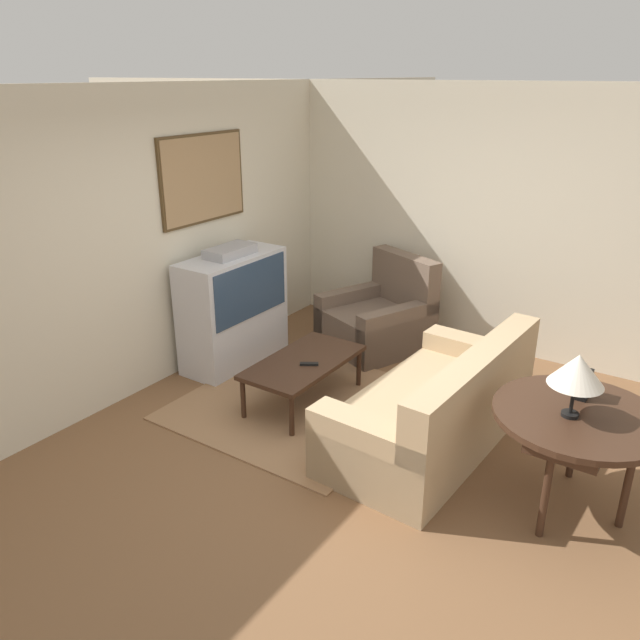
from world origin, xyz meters
TOP-DOWN VIEW (x-y plane):
  - ground_plane at (0.00, 0.00)m, footprint 12.00×12.00m
  - wall_back at (0.01, 2.13)m, footprint 12.00×0.10m
  - wall_right at (2.63, 0.00)m, footprint 0.06×12.00m
  - area_rug at (0.43, 0.73)m, footprint 1.94×1.89m
  - tv at (0.80, 1.79)m, footprint 1.14×0.50m
  - couch at (0.52, -0.55)m, footprint 2.02×1.05m
  - armchair at (1.95, 0.76)m, footprint 1.24×1.21m
  - coffee_table at (0.49, 0.71)m, footprint 1.16×0.61m
  - console_table at (0.29, -1.62)m, footprint 1.09×1.09m
  - table_lamp at (0.22, -1.58)m, footprint 0.34×0.34m
  - mantel_clock at (0.52, -1.58)m, footprint 0.14×0.10m
  - remote at (0.43, 0.61)m, footprint 0.12×0.16m

SIDE VIEW (x-z plane):
  - ground_plane at x=0.00m, z-range 0.00..0.00m
  - area_rug at x=0.43m, z-range 0.00..0.01m
  - armchair at x=1.95m, z-range -0.19..0.79m
  - couch at x=0.52m, z-range -0.13..0.73m
  - coffee_table at x=0.49m, z-range 0.17..0.58m
  - remote at x=0.43m, z-range 0.41..0.43m
  - tv at x=0.80m, z-range -0.03..1.18m
  - console_table at x=0.29m, z-range 0.30..1.03m
  - mantel_clock at x=0.52m, z-range 0.73..0.93m
  - table_lamp at x=0.22m, z-range 0.84..1.27m
  - wall_right at x=2.63m, z-range 0.00..2.70m
  - wall_back at x=0.01m, z-range 0.01..2.71m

